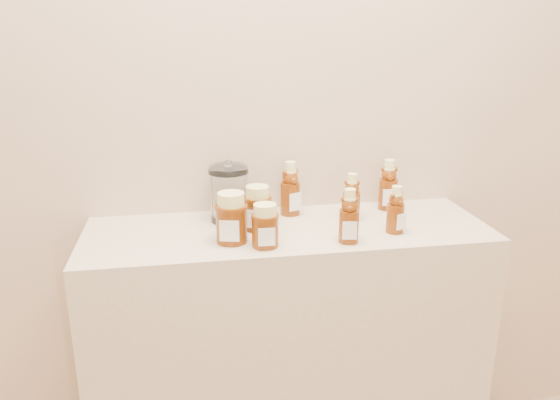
{
  "coord_description": "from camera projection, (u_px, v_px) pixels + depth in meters",
  "views": [
    {
      "loc": [
        -0.28,
        0.06,
        1.48
      ],
      "look_at": [
        -0.03,
        1.52,
        1.0
      ],
      "focal_mm": 35.0,
      "sensor_mm": 36.0,
      "label": 1
    }
  ],
  "objects": [
    {
      "name": "wall_back",
      "position": [
        277.0,
        68.0,
        1.67
      ],
      "size": [
        3.5,
        0.02,
        2.7
      ],
      "primitive_type": "cube",
      "color": "tan",
      "rests_on": "ground"
    },
    {
      "name": "display_table",
      "position": [
        288.0,
        359.0,
        1.76
      ],
      "size": [
        1.2,
        0.4,
        0.9
      ],
      "primitive_type": "cube",
      "color": "#BEA98B",
      "rests_on": "ground"
    },
    {
      "name": "bear_bottle_back_left",
      "position": [
        290.0,
        185.0,
        1.71
      ],
      "size": [
        0.09,
        0.09,
        0.19
      ],
      "primitive_type": null,
      "rotation": [
        0.0,
        0.0,
        0.38
      ],
      "color": "#5B2407",
      "rests_on": "display_table"
    },
    {
      "name": "bear_bottle_back_mid",
      "position": [
        352.0,
        194.0,
        1.67
      ],
      "size": [
        0.07,
        0.07,
        0.17
      ],
      "primitive_type": null,
      "rotation": [
        0.0,
        0.0,
        -0.35
      ],
      "color": "#5B2407",
      "rests_on": "display_table"
    },
    {
      "name": "bear_bottle_back_right",
      "position": [
        389.0,
        181.0,
        1.77
      ],
      "size": [
        0.07,
        0.07,
        0.19
      ],
      "primitive_type": null,
      "rotation": [
        0.0,
        0.0,
        -0.18
      ],
      "color": "#5B2407",
      "rests_on": "display_table"
    },
    {
      "name": "bear_bottle_front_left",
      "position": [
        349.0,
        212.0,
        1.49
      ],
      "size": [
        0.07,
        0.07,
        0.17
      ],
      "primitive_type": null,
      "rotation": [
        0.0,
        0.0,
        -0.2
      ],
      "color": "#5B2407",
      "rests_on": "display_table"
    },
    {
      "name": "bear_bottle_front_right",
      "position": [
        396.0,
        206.0,
        1.57
      ],
      "size": [
        0.07,
        0.07,
        0.16
      ],
      "primitive_type": null,
      "rotation": [
        0.0,
        0.0,
        0.41
      ],
      "color": "#5B2407",
      "rests_on": "display_table"
    },
    {
      "name": "honey_jar_left",
      "position": [
        231.0,
        218.0,
        1.5
      ],
      "size": [
        0.11,
        0.11,
        0.14
      ],
      "primitive_type": null,
      "rotation": [
        0.0,
        0.0,
        -0.23
      ],
      "color": "#5B2407",
      "rests_on": "display_table"
    },
    {
      "name": "honey_jar_back",
      "position": [
        258.0,
        208.0,
        1.6
      ],
      "size": [
        0.1,
        0.1,
        0.13
      ],
      "primitive_type": null,
      "rotation": [
        0.0,
        0.0,
        -0.29
      ],
      "color": "#5B2407",
      "rests_on": "display_table"
    },
    {
      "name": "honey_jar_front",
      "position": [
        265.0,
        225.0,
        1.47
      ],
      "size": [
        0.08,
        0.08,
        0.12
      ],
      "primitive_type": null,
      "rotation": [
        0.0,
        0.0,
        -0.03
      ],
      "color": "#5B2407",
      "rests_on": "display_table"
    },
    {
      "name": "glass_canister",
      "position": [
        229.0,
        191.0,
        1.66
      ],
      "size": [
        0.14,
        0.14,
        0.19
      ],
      "primitive_type": null,
      "rotation": [
        0.0,
        0.0,
        0.19
      ],
      "color": "white",
      "rests_on": "display_table"
    }
  ]
}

